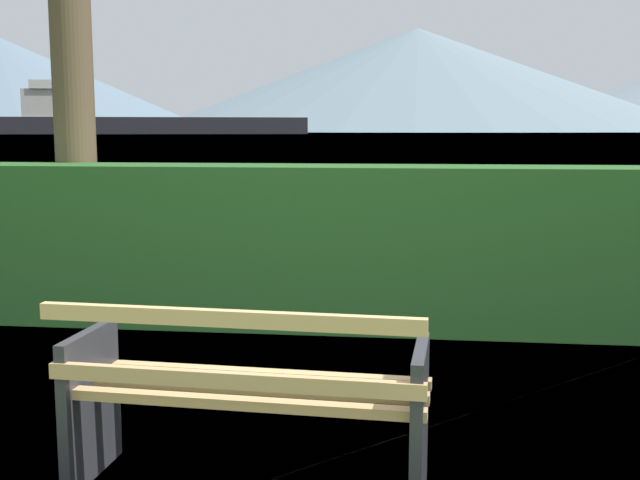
{
  "coord_description": "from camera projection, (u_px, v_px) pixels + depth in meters",
  "views": [
    {
      "loc": [
        0.7,
        -3.23,
        1.56
      ],
      "look_at": [
        0.0,
        2.54,
        0.75
      ],
      "focal_mm": 44.16,
      "sensor_mm": 36.0,
      "label": 1
    }
  ],
  "objects": [
    {
      "name": "park_bench",
      "position": [
        246.0,
        399.0,
        3.36
      ],
      "size": [
        1.59,
        0.66,
        0.87
      ],
      "color": "tan",
      "rests_on": "ground_plane"
    },
    {
      "name": "water_surface",
      "position": [
        415.0,
        133.0,
        307.23
      ],
      "size": [
        620.0,
        620.0,
        0.0
      ],
      "primitive_type": "plane",
      "color": "#7A99A8",
      "rests_on": "ground_plane"
    },
    {
      "name": "cargo_ship_large",
      "position": [
        131.0,
        119.0,
        260.31
      ],
      "size": [
        100.25,
        41.17,
        17.13
      ],
      "color": "#232328",
      "rests_on": "water_surface"
    },
    {
      "name": "distant_hills",
      "position": [
        318.0,
        83.0,
        574.04
      ],
      "size": [
        813.64,
        389.41,
        73.54
      ],
      "color": "slate",
      "rests_on": "ground_plane"
    },
    {
      "name": "hedge_row",
      "position": [
        326.0,
        246.0,
        6.28
      ],
      "size": [
        11.04,
        0.73,
        1.28
      ],
      "primitive_type": "cube",
      "color": "#285B23",
      "rests_on": "ground_plane"
    }
  ]
}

